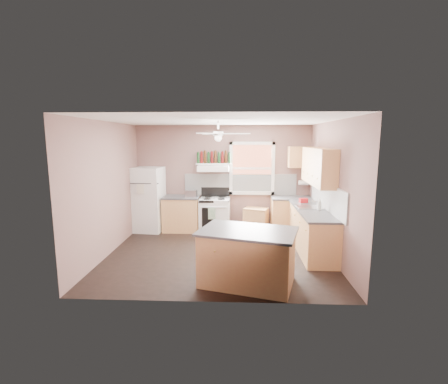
{
  "coord_description": "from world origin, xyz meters",
  "views": [
    {
      "loc": [
        0.39,
        -6.39,
        2.34
      ],
      "look_at": [
        0.1,
        0.3,
        1.25
      ],
      "focal_mm": 26.0,
      "sensor_mm": 36.0,
      "label": 1
    }
  ],
  "objects_px": {
    "toaster": "(191,194)",
    "cart": "(256,220)",
    "stove": "(215,215)",
    "refrigerator": "(149,199)",
    "island": "(247,258)"
  },
  "relations": [
    {
      "from": "stove",
      "to": "cart",
      "type": "height_order",
      "value": "stove"
    },
    {
      "from": "refrigerator",
      "to": "stove",
      "type": "xyz_separation_m",
      "value": [
        1.69,
        0.03,
        -0.39
      ]
    },
    {
      "from": "toaster",
      "to": "cart",
      "type": "height_order",
      "value": "toaster"
    },
    {
      "from": "cart",
      "to": "island",
      "type": "distance_m",
      "value": 3.12
    },
    {
      "from": "toaster",
      "to": "stove",
      "type": "xyz_separation_m",
      "value": [
        0.59,
        0.08,
        -0.56
      ]
    },
    {
      "from": "cart",
      "to": "toaster",
      "type": "bearing_deg",
      "value": -155.28
    },
    {
      "from": "toaster",
      "to": "cart",
      "type": "xyz_separation_m",
      "value": [
        1.65,
        0.14,
        -0.7
      ]
    },
    {
      "from": "refrigerator",
      "to": "cart",
      "type": "relative_size",
      "value": 2.82
    },
    {
      "from": "refrigerator",
      "to": "stove",
      "type": "bearing_deg",
      "value": 6.95
    },
    {
      "from": "refrigerator",
      "to": "cart",
      "type": "height_order",
      "value": "refrigerator"
    },
    {
      "from": "toaster",
      "to": "cart",
      "type": "relative_size",
      "value": 0.48
    },
    {
      "from": "island",
      "to": "toaster",
      "type": "bearing_deg",
      "value": 130.1
    },
    {
      "from": "toaster",
      "to": "island",
      "type": "xyz_separation_m",
      "value": [
        1.34,
        -2.95,
        -0.56
      ]
    },
    {
      "from": "refrigerator",
      "to": "toaster",
      "type": "bearing_deg",
      "value": 3.26
    },
    {
      "from": "stove",
      "to": "refrigerator",
      "type": "bearing_deg",
      "value": -177.04
    }
  ]
}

